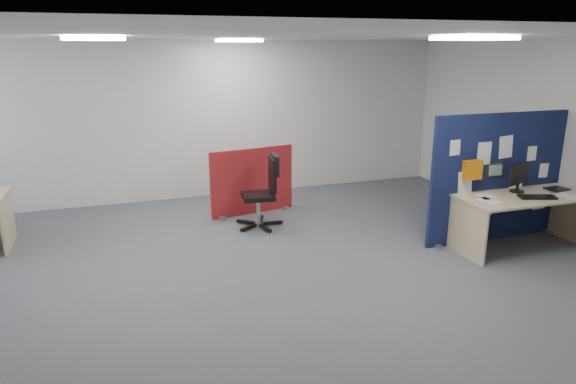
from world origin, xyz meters
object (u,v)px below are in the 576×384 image
object	(u,v)px
main_desk	(521,207)
red_divider	(252,182)
monitor_main	(519,176)
office_chair	(265,187)
navy_divider	(498,178)

from	to	relation	value
main_desk	red_divider	world-z (taller)	red_divider
monitor_main	office_chair	distance (m)	3.46
main_desk	red_divider	xyz separation A→B (m)	(-2.97, 2.54, -0.04)
office_chair	main_desk	bearing A→B (deg)	-26.57
main_desk	monitor_main	bearing A→B (deg)	83.21
navy_divider	main_desk	xyz separation A→B (m)	(0.11, -0.35, -0.32)
navy_divider	red_divider	size ratio (longest dim) A/B	1.52
navy_divider	monitor_main	bearing A→B (deg)	-61.16
monitor_main	red_divider	size ratio (longest dim) A/B	0.31
main_desk	monitor_main	distance (m)	0.41
main_desk	monitor_main	size ratio (longest dim) A/B	4.16
navy_divider	main_desk	world-z (taller)	navy_divider
navy_divider	monitor_main	xyz separation A→B (m)	(0.13, -0.23, 0.07)
office_chair	navy_divider	bearing A→B (deg)	-22.32
navy_divider	monitor_main	distance (m)	0.27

